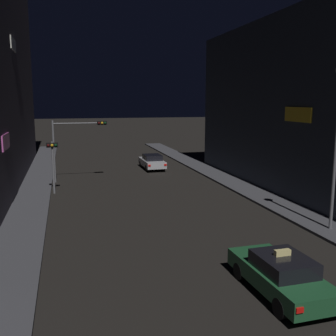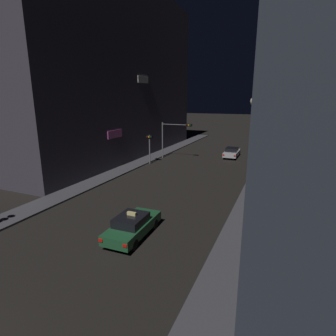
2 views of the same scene
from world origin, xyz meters
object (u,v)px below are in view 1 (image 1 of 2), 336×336
far_car (152,162)px  traffic_light_left_kerb (53,156)px  taxi (280,274)px  traffic_light_overhead (75,137)px

far_car → traffic_light_left_kerb: traffic_light_left_kerb is taller
taxi → traffic_light_overhead: 22.33m
far_car → traffic_light_left_kerb: bearing=-137.7°
taxi → traffic_light_left_kerb: (-7.73, 17.36, 1.93)m
traffic_light_overhead → traffic_light_left_kerb: traffic_light_overhead is taller
taxi → far_car: (1.20, 25.48, -0.00)m
far_car → traffic_light_overhead: size_ratio=0.90×
traffic_light_overhead → traffic_light_left_kerb: bearing=-113.2°
taxi → far_car: bearing=87.3°
traffic_light_left_kerb → taxi: bearing=-66.0°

